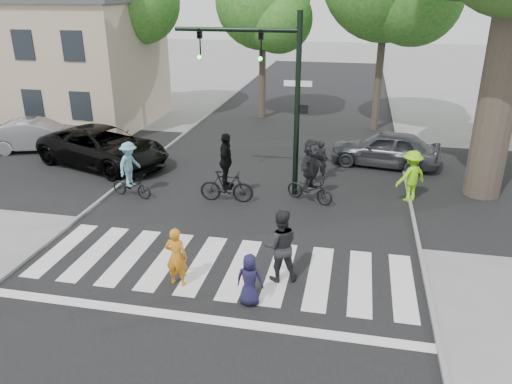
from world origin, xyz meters
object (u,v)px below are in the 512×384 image
pedestrian_child (250,280)px  cyclist_left (130,174)px  car_grey (385,148)px  pedestrian_adult (280,246)px  car_suv (103,147)px  cyclist_mid (226,174)px  traffic_signal (272,79)px  car_silver (38,135)px  cyclist_right (310,175)px  pedestrian_woman (176,257)px

pedestrian_child → cyclist_left: cyclist_left is taller
car_grey → pedestrian_child: bearing=-8.6°
pedestrian_adult → car_suv: (-8.21, 6.95, -0.15)m
car_suv → car_grey: size_ratio=1.31×
cyclist_mid → car_grey: cyclist_mid is taller
cyclist_left → car_grey: (8.49, 5.05, -0.12)m
traffic_signal → car_silver: size_ratio=1.45×
pedestrian_child → cyclist_right: cyclist_right is taller
pedestrian_adult → cyclist_mid: 5.05m
traffic_signal → cyclist_right: traffic_signal is taller
pedestrian_adult → car_silver: 14.56m
traffic_signal → pedestrian_child: 7.44m
car_silver → traffic_signal: bearing=-123.5°
pedestrian_child → cyclist_left: (-5.26, 5.30, 0.22)m
cyclist_left → car_grey: 9.88m
cyclist_mid → car_suv: (-5.72, 2.56, -0.19)m
traffic_signal → car_suv: (-7.01, 1.48, -3.14)m
pedestrian_woman → car_suv: size_ratio=0.27×
cyclist_left → car_silver: cyclist_left is taller
traffic_signal → pedestrian_child: (0.71, -6.64, -3.28)m
traffic_signal → cyclist_right: 3.31m
cyclist_right → car_suv: (-8.42, 2.02, -0.19)m
pedestrian_woman → cyclist_mid: cyclist_mid is taller
pedestrian_adult → car_suv: pedestrian_adult is taller
cyclist_mid → car_suv: size_ratio=0.42×
cyclist_mid → car_grey: 7.09m
traffic_signal → car_grey: size_ratio=1.42×
pedestrian_woman → car_silver: pedestrian_woman is taller
traffic_signal → cyclist_left: traffic_signal is taller
pedestrian_woman → cyclist_mid: (-0.14, 5.13, 0.21)m
pedestrian_woman → car_grey: (5.09, 9.91, -0.03)m
pedestrian_child → cyclist_mid: cyclist_mid is taller
pedestrian_woman → pedestrian_adult: pedestrian_adult is taller
cyclist_right → car_suv: size_ratio=0.39×
cyclist_right → car_suv: cyclist_right is taller
pedestrian_adult → car_grey: pedestrian_adult is taller
car_suv → pedestrian_adult: bearing=-111.1°
car_silver → cyclist_mid: bearing=-131.1°
car_grey → car_suv: bearing=-69.7°
cyclist_right → pedestrian_adult: bearing=-92.5°
pedestrian_child → cyclist_mid: 5.92m
car_suv → pedestrian_child: bearing=-117.4°
cyclist_mid → cyclist_left: bearing=-175.4°
cyclist_mid → cyclist_right: size_ratio=1.09×
pedestrian_woman → pedestrian_adult: size_ratio=0.82×
cyclist_right → car_grey: 4.94m
traffic_signal → cyclist_mid: size_ratio=2.57×
cyclist_mid → car_silver: (-9.50, 3.86, -0.28)m
pedestrian_woman → car_grey: 11.14m
traffic_signal → cyclist_mid: bearing=-140.1°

